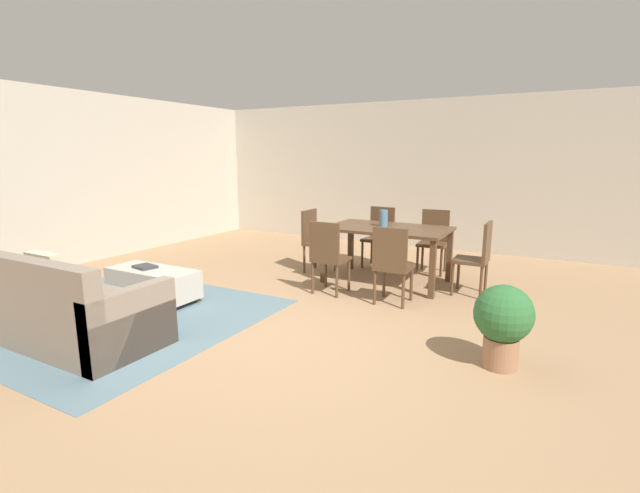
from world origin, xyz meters
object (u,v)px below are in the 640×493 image
Objects in this scene: dining_table at (387,234)px; dining_chair_near_right at (392,261)px; dining_chair_head_west at (315,237)px; vase_centerpiece at (384,218)px; dining_chair_head_east at (478,254)px; ottoman_table at (153,282)px; couch at (52,308)px; dining_chair_near_left at (328,253)px; dining_chair_far_left at (380,233)px; potted_plant at (503,320)px; book_on_ottoman at (145,267)px; dining_chair_far_right at (434,237)px.

dining_table is 1.75× the size of dining_chair_near_right.
dining_chair_head_west is (-1.54, 0.93, 0.00)m from dining_chair_near_right.
dining_chair_head_east is at bearing -2.48° from vase_centerpiece.
dining_chair_near_right is (2.54, 1.22, 0.30)m from ottoman_table.
couch is 1.25m from ottoman_table.
dining_chair_near_left is 4.12× the size of vase_centerpiece.
ottoman_table is 1.23× the size of dining_chair_far_left.
dining_chair_head_west is 4.12× the size of vase_centerpiece.
potted_plant is (2.88, -2.00, -0.11)m from dining_chair_head_west.
dining_chair_near_left and dining_chair_head_west have the same top height.
dining_chair_near_left is at bearing 34.40° from book_on_ottoman.
dining_chair_near_left is at bearing 179.09° from dining_chair_near_right.
dining_chair_far_right reaches higher than ottoman_table.
dining_chair_head_east is 1.32× the size of potted_plant.
dining_chair_far_right is 3.12m from potted_plant.
dining_chair_near_left is 1.00× the size of dining_chair_head_east.
dining_chair_far_left is 1.06m from dining_chair_head_west.
dining_chair_head_west is (-0.72, -0.79, 0.00)m from dining_chair_far_left.
dining_chair_head_west is at bearing 148.99° from dining_chair_near_right.
dining_chair_far_right reaches higher than potted_plant.
dining_chair_far_left is 3.54× the size of book_on_ottoman.
dining_chair_far_left reaches higher than dining_table.
couch is 2.43× the size of dining_chair_near_right.
ottoman_table is 2.13m from dining_chair_near_left.
dining_chair_far_left reaches higher than potted_plant.
potted_plant is (1.34, -1.07, -0.11)m from dining_chair_near_right.
dining_chair_near_right is 1.80m from dining_chair_head_west.
dining_chair_head_west is (1.00, 2.15, 0.30)m from ottoman_table.
dining_chair_far_left and dining_chair_far_right have the same top height.
dining_chair_far_right is 1.19m from dining_chair_head_east.
book_on_ottoman is (-1.82, -1.24, -0.12)m from dining_chair_near_left.
dining_chair_far_left reaches higher than book_on_ottoman.
dining_chair_near_left is 1.00× the size of dining_chair_near_right.
vase_centerpiece is (1.07, -0.00, 0.35)m from dining_chair_head_west.
dining_chair_near_left is (-0.44, -0.88, -0.15)m from dining_table.
book_on_ottoman is (-3.45, -2.10, -0.12)m from dining_chair_head_east.
dining_chair_near_right is 1.75m from dining_chair_far_right.
book_on_ottoman is (-2.19, -2.15, -0.47)m from vase_centerpiece.
couch is 2.43× the size of dining_chair_head_west.
ottoman_table is 1.23× the size of dining_chair_near_left.
dining_chair_far_right is 1.00× the size of dining_chair_head_east.
dining_chair_head_west reaches higher than book_on_ottoman.
couch is 1.25m from book_on_ottoman.
dining_chair_far_right is at bearing 64.08° from dining_chair_near_left.
dining_chair_near_right is at bearing -31.01° from dining_chair_head_west.
dining_chair_far_left is 1.83m from dining_chair_head_east.
potted_plant is (2.17, -1.08, -0.11)m from dining_chair_near_left.
dining_chair_far_right is at bearing 2.70° from dining_chair_far_left.
dining_chair_far_left and dining_chair_head_east have the same top height.
potted_plant is (3.88, 0.15, 0.18)m from ottoman_table.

